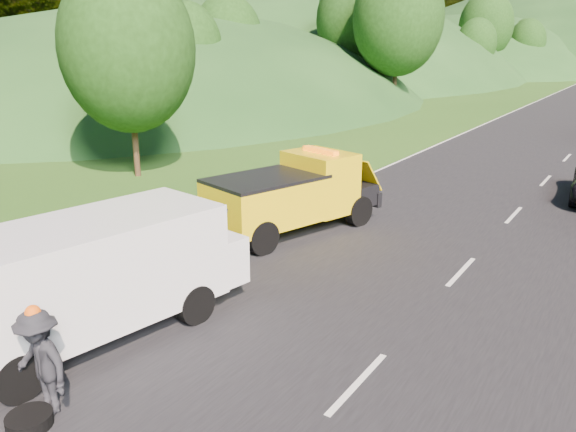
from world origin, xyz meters
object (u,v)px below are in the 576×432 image
Objects in this scene: spare_tire at (30,427)px; tow_truck at (295,193)px; child at (175,290)px; woman at (173,269)px; white_van at (89,274)px; worker at (48,414)px; suitcase at (127,246)px.

tow_truck is at bearing 99.35° from spare_tire.
tow_truck reaches higher than child.
child is at bearing 108.93° from spare_tire.
tow_truck is 10.52m from spare_tire.
woman is 1.38m from child.
white_van is (0.27, -7.90, 0.17)m from tow_truck.
spare_tire is (2.70, -5.89, 0.00)m from woman.
worker reaches higher than woman.
suitcase is (-1.82, 0.04, 0.26)m from woman.
worker is (1.37, -2.06, -1.40)m from white_van.
child is at bearing 110.84° from worker.
woman is at bearing 119.37° from white_van.
tow_truck reaches higher than suitcase.
white_van is at bearing -72.17° from tow_truck.
child is at bearing 105.34° from white_van.
spare_tire is at bearing -49.95° from white_van.
suitcase is at bearing 127.36° from spare_tire.
suitcase is at bearing 62.86° from woman.
tow_truck is at bearing 101.28° from white_van.
white_van is 6.83× the size of child.
woman is 3.38× the size of suitcase.
tow_truck is 3.39× the size of worker.
suitcase is at bearing -170.89° from child.
woman is 6.14m from worker.
worker is (2.65, -5.54, 0.00)m from woman.
worker is at bearing -42.10° from child.
white_van is at bearing 120.72° from spare_tire.
tow_truck is 5.50m from child.
woman is at bearing 114.62° from spare_tire.
suitcase is (-3.10, 3.52, -1.15)m from white_van.
woman is at bearing -1.13° from suitcase.
white_van is at bearing -48.69° from suitcase.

